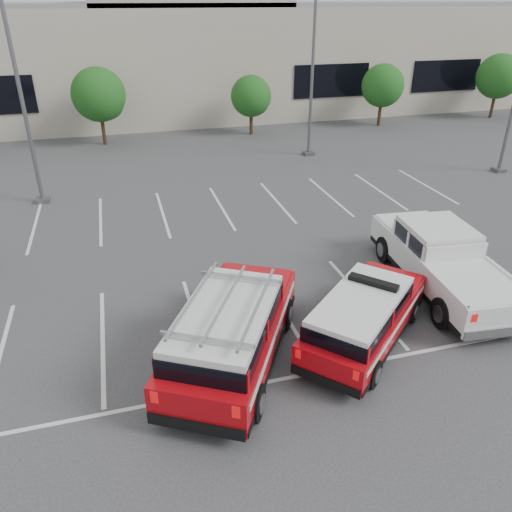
{
  "coord_description": "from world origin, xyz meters",
  "views": [
    {
      "loc": [
        -4.34,
        -12.11,
        8.65
      ],
      "look_at": [
        -0.35,
        1.94,
        1.05
      ],
      "focal_mm": 35.0,
      "sensor_mm": 36.0,
      "label": 1
    }
  ],
  "objects": [
    {
      "name": "ladder_suv",
      "position": [
        -2.09,
        -1.9,
        0.9
      ],
      "size": [
        4.8,
        6.1,
        2.26
      ],
      "rotation": [
        0.0,
        0.0,
        -0.52
      ],
      "color": "#A8080F",
      "rests_on": "ground"
    },
    {
      "name": "convention_building",
      "position": [
        0.18,
        31.86,
        4.72
      ],
      "size": [
        60.0,
        16.99,
        13.2
      ],
      "color": "#BAAD9D",
      "rests_on": "ground"
    },
    {
      "name": "fire_chief_suv",
      "position": [
        1.63,
        -1.99,
        0.74
      ],
      "size": [
        5.07,
        4.83,
        1.81
      ],
      "rotation": [
        0.0,
        0.0,
        -0.84
      ],
      "color": "#A8080F",
      "rests_on": "ground"
    },
    {
      "name": "light_pole_mid",
      "position": [
        7.0,
        16.0,
        5.19
      ],
      "size": [
        0.9,
        0.6,
        10.24
      ],
      "color": "#59595E",
      "rests_on": "ground"
    },
    {
      "name": "tree_far_right",
      "position": [
        25.09,
        22.05,
        3.04
      ],
      "size": [
        3.37,
        3.37,
        4.85
      ],
      "color": "#3F2B19",
      "rests_on": "ground"
    },
    {
      "name": "white_pickup",
      "position": [
        5.46,
        0.09,
        0.8
      ],
      "size": [
        2.89,
        6.75,
        2.01
      ],
      "rotation": [
        0.0,
        0.0,
        -0.1
      ],
      "color": "silver",
      "rests_on": "ground"
    },
    {
      "name": "tree_right",
      "position": [
        15.09,
        22.05,
        2.77
      ],
      "size": [
        3.07,
        3.07,
        4.42
      ],
      "color": "#3F2B19",
      "rests_on": "ground"
    },
    {
      "name": "ground",
      "position": [
        0.0,
        0.0,
        0.0
      ],
      "size": [
        120.0,
        120.0,
        0.0
      ],
      "primitive_type": "plane",
      "color": "#38383B",
      "rests_on": "ground"
    },
    {
      "name": "stall_markings",
      "position": [
        0.0,
        4.5,
        0.01
      ],
      "size": [
        23.0,
        15.0,
        0.01
      ],
      "primitive_type": "cube",
      "color": "silver",
      "rests_on": "ground"
    },
    {
      "name": "light_pole_left",
      "position": [
        -8.0,
        12.0,
        5.19
      ],
      "size": [
        0.9,
        0.6,
        10.24
      ],
      "color": "#59595E",
      "rests_on": "ground"
    },
    {
      "name": "tree_mid_left",
      "position": [
        -4.91,
        22.05,
        3.04
      ],
      "size": [
        3.37,
        3.37,
        4.85
      ],
      "color": "#3F2B19",
      "rests_on": "ground"
    },
    {
      "name": "tree_mid_right",
      "position": [
        5.09,
        22.05,
        2.5
      ],
      "size": [
        2.77,
        2.77,
        3.99
      ],
      "color": "#3F2B19",
      "rests_on": "ground"
    }
  ]
}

